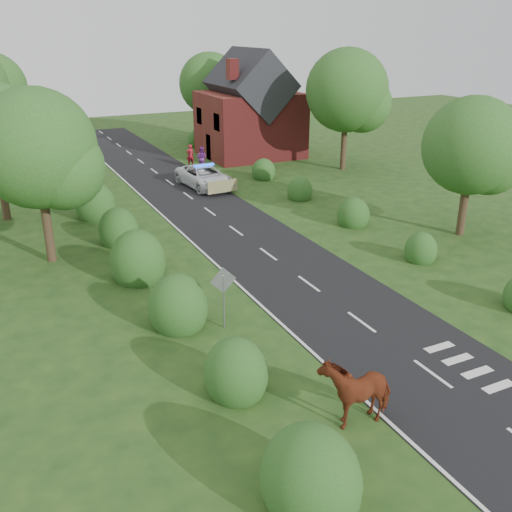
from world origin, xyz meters
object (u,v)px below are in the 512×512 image
pedestrian_red (190,155)px  pedestrian_purple (201,158)px  cow (356,392)px  police_van (204,177)px  road_sign (223,289)px

pedestrian_red → pedestrian_purple: size_ratio=0.97×
cow → pedestrian_red: size_ratio=1.33×
pedestrian_red → pedestrian_purple: pedestrian_purple is taller
police_van → pedestrian_purple: size_ratio=3.11×
cow → road_sign: bearing=-167.9°
road_sign → pedestrian_purple: 26.39m
pedestrian_red → pedestrian_purple: (0.42, -1.50, 0.02)m
road_sign → pedestrian_purple: road_sign is taller
pedestrian_red → road_sign: bearing=68.7°
cow → pedestrian_red: bearing=168.8°
cow → police_van: cow is taller
road_sign → pedestrian_red: size_ratio=1.40×
cow → pedestrian_red: pedestrian_red is taller
road_sign → police_van: road_sign is taller
police_van → pedestrian_purple: pedestrian_purple is taller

